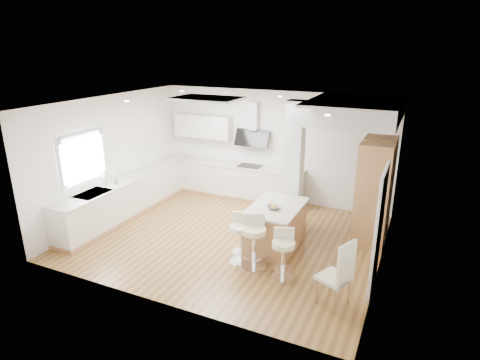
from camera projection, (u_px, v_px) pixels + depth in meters
The scene contains 18 objects.
ground at pixel (230, 237), 8.45m from camera, with size 6.00×6.00×0.00m, color olive.
ceiling at pixel (230, 237), 8.45m from camera, with size 6.00×5.00×0.02m, color silver.
wall_back at pixel (273, 146), 10.16m from camera, with size 6.00×0.04×2.80m, color white.
wall_left at pixel (112, 157), 9.20m from camera, with size 0.04×5.00×2.80m, color white.
wall_right at pixel (387, 196), 6.81m from camera, with size 0.04×5.00×2.80m, color white.
skylight at pixel (207, 99), 8.40m from camera, with size 4.10×2.10×0.06m.
window_left at pixel (82, 154), 8.32m from camera, with size 0.06×1.28×1.07m.
doorway_right at pixel (378, 231), 6.43m from camera, with size 0.05×1.00×2.10m.
counter_left at pixel (133, 194), 9.58m from camera, with size 0.63×4.50×1.35m.
counter_back at pixel (236, 171), 10.51m from camera, with size 3.62×0.63×2.50m.
pillar at pixel (294, 168), 8.41m from camera, with size 0.35×0.35×2.80m.
soffit at pixel (354, 111), 7.99m from camera, with size 1.78×2.20×0.40m.
oven_column at pixel (374, 190), 8.11m from camera, with size 0.63×1.21×2.10m.
peninsula at pixel (276, 226), 7.93m from camera, with size 0.96×1.43×0.94m.
bar_stool_a at pixel (241, 236), 7.32m from camera, with size 0.53×0.53×0.95m.
bar_stool_b at pixel (254, 239), 7.14m from camera, with size 0.59×0.59×0.99m.
bar_stool_c at pixel (283, 252), 6.79m from camera, with size 0.51×0.51×0.91m.
dining_chair at pixel (340, 272), 6.02m from camera, with size 0.58×0.58×1.13m.
Camera 1 is at (3.40, -6.83, 3.84)m, focal length 30.00 mm.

